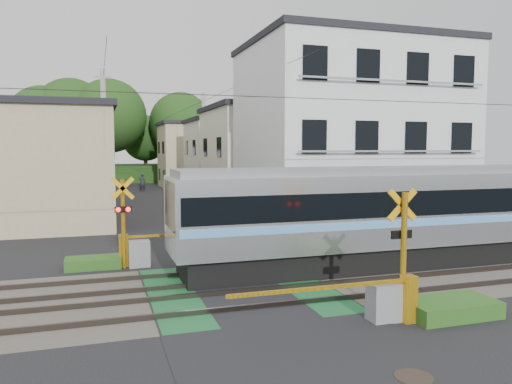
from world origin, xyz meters
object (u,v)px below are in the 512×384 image
object	(u,v)px
crossing_signal_far	(136,246)
pedestrian	(142,182)
manhole_cover	(414,377)
crossing_signal_near	(389,291)
commuter_train	(406,213)
apartment_block	(348,136)

from	to	relation	value
crossing_signal_far	pedestrian	xyz separation A→B (m)	(2.78, 30.31, 0.15)
manhole_cover	crossing_signal_near	bearing A→B (deg)	66.30
pedestrian	manhole_cover	world-z (taller)	pedestrian
crossing_signal_near	manhole_cover	size ratio (longest dim) A/B	6.92
commuter_train	crossing_signal_far	world-z (taller)	commuter_train
apartment_block	pedestrian	world-z (taller)	apartment_block
commuter_train	apartment_block	xyz separation A→B (m)	(2.13, 8.29, 2.86)
apartment_block	manhole_cover	bearing A→B (deg)	-114.13
apartment_block	crossing_signal_near	bearing A→B (deg)	-114.22
crossing_signal_near	crossing_signal_far	world-z (taller)	same
pedestrian	apartment_block	bearing A→B (deg)	112.43
apartment_block	pedestrian	xyz separation A→B (m)	(-8.30, 24.47, -3.79)
commuter_train	apartment_block	world-z (taller)	apartment_block
crossing_signal_far	apartment_block	world-z (taller)	apartment_block
crossing_signal_near	apartment_block	bearing A→B (deg)	65.78
commuter_train	pedestrian	world-z (taller)	commuter_train
crossing_signal_near	pedestrian	size ratio (longest dim) A/B	2.73
crossing_signal_far	apartment_block	xyz separation A→B (m)	(11.09, 5.84, 3.94)
commuter_train	crossing_signal_far	xyz separation A→B (m)	(-8.95, 2.45, -1.08)
commuter_train	manhole_cover	world-z (taller)	commuter_train
crossing_signal_far	apartment_block	size ratio (longest dim) A/B	0.46
crossing_signal_near	pedestrian	bearing A→B (deg)	93.64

